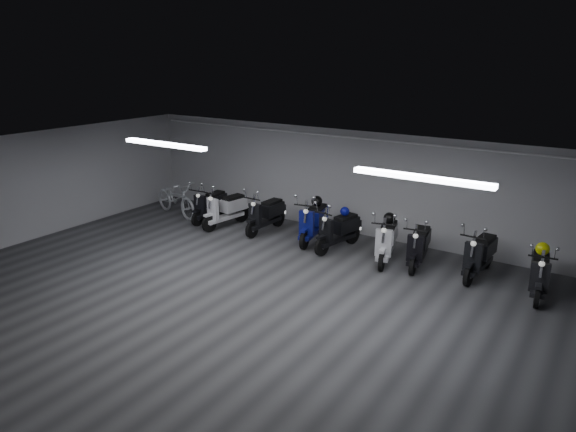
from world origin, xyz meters
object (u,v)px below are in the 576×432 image
Objects in this scene: scooter_6 at (387,234)px; scooter_8 at (480,248)px; scooter_2 at (225,204)px; bicycle at (176,194)px; scooter_5 at (338,224)px; helmet_1 at (345,211)px; helmet_3 at (317,201)px; scooter_3 at (265,209)px; helmet_2 at (389,218)px; scooter_7 at (419,239)px; scooter_9 at (540,266)px; scooter_0 at (209,200)px; scooter_4 at (313,215)px; helmet_0 at (543,249)px.

scooter_8 is at bearing -6.71° from scooter_6.
scooter_2 is 1.97m from bicycle.
scooter_5 is 7.84× the size of helmet_1.
bicycle is 5.53m from helmet_1.
helmet_1 is at bearing -11.73° from helmet_3.
scooter_6 reaches higher than scooter_8.
scooter_3 is 3.56m from helmet_2.
scooter_9 is at bearing -12.89° from scooter_7.
scooter_6 is at bearing -3.91° from scooter_0.
scooter_9 reaches higher than helmet_3.
bicycle is at bearing -167.27° from scooter_5.
scooter_5 is at bearing 171.01° from scooter_9.
scooter_6 reaches higher than scooter_3.
scooter_4 reaches higher than scooter_3.
scooter_4 is 0.41m from helmet_3.
scooter_8 is (2.06, 0.27, -0.01)m from scooter_6.
helmet_1 is (-4.57, 0.33, 0.30)m from scooter_9.
scooter_7 is at bearing -12.63° from scooter_4.
bicycle reaches higher than helmet_1.
scooter_3 is (1.20, 0.25, -0.01)m from scooter_2.
scooter_7 reaches higher than bicycle.
scooter_5 is 0.37m from helmet_1.
scooter_4 is 1.07× the size of scooter_7.
scooter_8 is 6.50× the size of helmet_2.
scooter_0 is 0.94× the size of scooter_6.
scooter_3 is 6.42× the size of helmet_2.
helmet_0 is 0.98× the size of helmet_2.
helmet_3 is (-4.24, 0.21, 0.34)m from scooter_8.
scooter_3 is 1.04× the size of scooter_9.
scooter_2 is 1.05× the size of scooter_9.
scooter_4 is at bearing 179.25° from scooter_5.
scooter_9 is at bearing -4.80° from helmet_2.
scooter_4 is 6.92× the size of helmet_0.
scooter_4 reaches higher than scooter_2.
scooter_4 is 6.49× the size of helmet_3.
helmet_3 is at bearing 21.28° from scooter_2.
scooter_6 is 6.31× the size of helmet_3.
scooter_9 is 5.53m from helmet_3.
scooter_5 is at bearing -3.41° from scooter_0.
scooter_0 is at bearing 171.48° from scooter_9.
scooter_7 reaches higher than helmet_2.
scooter_7 reaches higher than scooter_0.
scooter_9 is 5.94× the size of helmet_3.
helmet_2 is at bearing 179.23° from helmet_0.
scooter_7 is 0.87× the size of bicycle.
scooter_9 is (8.11, 0.07, -0.04)m from scooter_2.
scooter_9 is at bearing -9.81° from scooter_8.
scooter_3 is 0.95× the size of scooter_4.
scooter_3 is at bearing 170.55° from scooter_9.
bicycle reaches higher than helmet_0.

